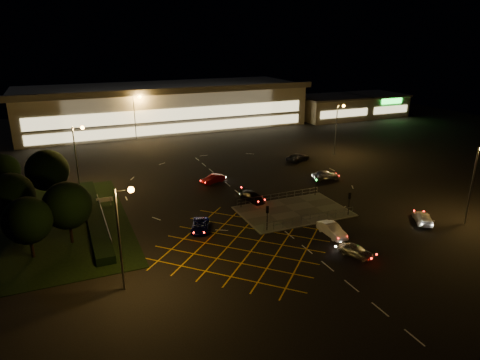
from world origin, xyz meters
name	(u,v)px	position (x,y,z in m)	size (l,w,h in m)	color
ground	(273,209)	(0.00, 0.00, 0.00)	(180.00, 180.00, 0.00)	black
pedestrian_island	(293,211)	(2.00, -2.00, 0.06)	(14.00, 9.00, 0.12)	#4C4944
grass_verge	(53,225)	(-28.00, 6.00, 0.04)	(18.00, 30.00, 0.08)	black
hedge	(94,216)	(-23.00, 6.00, 0.50)	(2.00, 26.00, 1.00)	black
supermarket	(164,106)	(0.00, 61.95, 5.31)	(72.00, 26.50, 10.50)	beige
retail_unit_a	(330,107)	(46.00, 53.97, 3.21)	(18.80, 14.80, 6.35)	beige
retail_unit_b	(375,104)	(62.00, 53.96, 3.22)	(14.80, 14.80, 6.35)	beige
streetlight_sw	(123,225)	(-21.56, -12.00, 6.56)	(1.78, 0.56, 10.03)	slate
streetlight_se	(476,174)	(20.44, -14.00, 6.56)	(1.78, 0.56, 10.03)	slate
streetlight_nw	(78,149)	(-23.56, 18.00, 6.56)	(1.78, 0.56, 10.03)	slate
streetlight_ne	(338,122)	(24.44, 20.00, 6.56)	(1.78, 0.56, 10.03)	slate
streetlight_far_left	(136,112)	(-9.56, 48.00, 6.56)	(1.78, 0.56, 10.03)	slate
streetlight_far_right	(289,100)	(30.44, 50.00, 6.56)	(1.78, 0.56, 10.03)	slate
signal_sw	(267,213)	(-4.00, -5.99, 2.37)	(0.28, 0.30, 3.15)	black
signal_se	(349,199)	(8.00, -5.99, 2.37)	(0.28, 0.30, 3.15)	black
signal_nw	(241,192)	(-4.00, 1.99, 2.37)	(0.28, 0.30, 3.15)	black
signal_ne	(316,181)	(8.00, 1.99, 2.37)	(0.28, 0.30, 3.15)	black
tree_a	(27,221)	(-30.00, -2.00, 4.33)	(5.04, 5.04, 6.86)	black
tree_b	(11,195)	(-32.00, 6.00, 4.64)	(5.40, 5.40, 7.35)	black
tree_c	(47,170)	(-28.00, 14.00, 4.95)	(5.76, 5.76, 7.84)	black
tree_d	(4,170)	(-34.00, 20.00, 4.02)	(4.68, 4.68, 6.37)	black
tree_e	(67,205)	(-26.00, 0.00, 4.64)	(5.40, 5.40, 7.35)	black
car_near_silver	(356,250)	(2.01, -15.33, 0.66)	(1.56, 3.87, 1.32)	#B4B7BC
car_queue_white	(332,230)	(2.56, -10.13, 0.74)	(1.56, 4.47, 1.47)	silver
car_left_blue	(200,226)	(-11.41, -2.58, 0.61)	(2.04, 4.42, 1.23)	#0B0B45
car_far_dkgrey	(252,197)	(-1.47, 3.79, 0.66)	(1.86, 4.57, 1.33)	black
car_right_silver	(326,175)	(13.83, 7.93, 0.77)	(1.82, 4.53, 1.54)	#A0A2A7
car_circ_red	(213,179)	(-3.91, 13.56, 0.68)	(1.43, 4.10, 1.35)	maroon
car_east_grey	(298,157)	(15.22, 19.29, 0.72)	(2.38, 5.16, 1.43)	black
car_approach_white	(423,218)	(15.38, -11.54, 0.66)	(1.86, 4.58, 1.33)	silver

